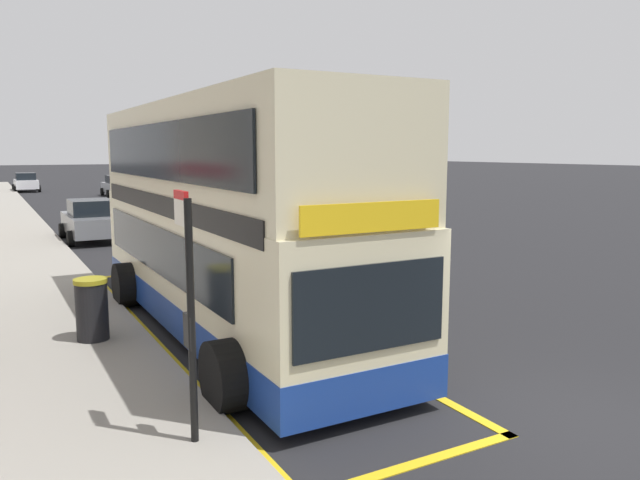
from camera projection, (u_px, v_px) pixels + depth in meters
name	position (u px, v px, depth m)	size (l,w,h in m)	color
ground_plane	(112.00, 212.00, 35.56)	(260.00, 260.00, 0.00)	black
double_decker_bus	(225.00, 226.00, 11.86)	(3.22, 10.26, 4.40)	beige
bus_bay_markings	(224.00, 326.00, 12.31)	(3.07, 12.63, 0.01)	gold
bus_stop_sign	(189.00, 299.00, 7.00)	(0.09, 0.51, 2.92)	black
parked_car_silver_distant	(118.00, 186.00, 47.45)	(2.09, 4.20, 1.62)	#B2B5BA
parked_car_grey_far	(91.00, 220.00, 24.00)	(2.09, 4.20, 1.62)	slate
parked_car_white_behind	(224.00, 201.00, 33.08)	(2.09, 4.20, 1.62)	silver
parked_car_white_ahead	(26.00, 182.00, 52.74)	(2.09, 4.20, 1.62)	silver
litter_bin	(92.00, 309.00, 10.96)	(0.59, 0.59, 1.12)	black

